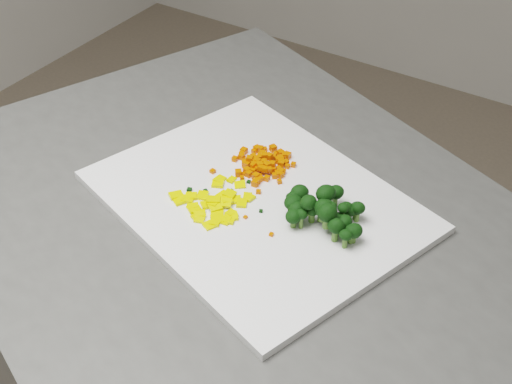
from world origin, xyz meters
The scene contains 166 objects.
cutting_board centered at (-0.17, 0.05, 0.91)m, with size 0.40×0.31×0.01m, color white.
carrot_pile centered at (-0.19, 0.11, 0.92)m, with size 0.09×0.09×0.02m, color #E14702, non-canonical shape.
pepper_pile centered at (-0.21, 0.01, 0.92)m, with size 0.10×0.10×0.01m, color yellow, non-canonical shape.
broccoli_pile centered at (-0.07, 0.05, 0.94)m, with size 0.11×0.11×0.05m, color black, non-canonical shape.
carrot_cube_0 centered at (-0.17, 0.09, 0.91)m, with size 0.01×0.01×0.01m, color #E14702.
carrot_cube_1 centered at (-0.20, 0.09, 0.91)m, with size 0.01×0.01×0.01m, color #E14702.
carrot_cube_2 centered at (-0.20, 0.12, 0.92)m, with size 0.01×0.01×0.01m, color #E14702.
carrot_cube_3 centered at (-0.17, 0.12, 0.92)m, with size 0.01×0.01×0.01m, color #E14702.
carrot_cube_4 centered at (-0.23, 0.12, 0.91)m, with size 0.01×0.01×0.01m, color #E14702.
carrot_cube_5 centered at (-0.18, 0.13, 0.91)m, with size 0.01×0.01×0.01m, color #E14702.
carrot_cube_6 centered at (-0.24, 0.10, 0.91)m, with size 0.01×0.01×0.01m, color #E14702.
carrot_cube_7 centered at (-0.18, 0.13, 0.91)m, with size 0.01×0.01×0.01m, color #E14702.
carrot_cube_8 centered at (-0.20, 0.09, 0.92)m, with size 0.01×0.01×0.01m, color #E14702.
carrot_cube_9 centered at (-0.22, 0.13, 0.91)m, with size 0.01×0.01×0.01m, color #E14702.
carrot_cube_10 centered at (-0.17, 0.13, 0.91)m, with size 0.01×0.01×0.01m, color #E14702.
carrot_cube_11 centered at (-0.20, 0.10, 0.91)m, with size 0.01×0.01×0.01m, color #E14702.
carrot_cube_12 centered at (-0.18, 0.13, 0.91)m, with size 0.01×0.01×0.01m, color #E14702.
carrot_cube_13 centered at (-0.21, 0.08, 0.91)m, with size 0.01×0.01×0.01m, color #E14702.
carrot_cube_14 centered at (-0.20, 0.08, 0.91)m, with size 0.01×0.01×0.01m, color #E14702.
carrot_cube_15 centered at (-0.20, 0.07, 0.91)m, with size 0.01×0.01×0.01m, color #E14702.
carrot_cube_16 centered at (-0.22, 0.14, 0.91)m, with size 0.01×0.01×0.01m, color #E14702.
carrot_cube_17 centered at (-0.19, 0.11, 0.92)m, with size 0.01×0.01×0.01m, color #E14702.
carrot_cube_18 centered at (-0.18, 0.07, 0.91)m, with size 0.01×0.01×0.01m, color #E14702.
carrot_cube_19 centered at (-0.18, 0.10, 0.92)m, with size 0.01×0.01×0.01m, color #E14702.
carrot_cube_20 centered at (-0.22, 0.10, 0.91)m, with size 0.01×0.01×0.01m, color #E14702.
carrot_cube_21 centered at (-0.18, 0.14, 0.91)m, with size 0.01×0.01×0.01m, color #E14702.
carrot_cube_22 centered at (-0.19, 0.14, 0.91)m, with size 0.01×0.01×0.01m, color #E14702.
carrot_cube_23 centered at (-0.18, 0.10, 0.92)m, with size 0.01×0.01×0.01m, color #E14702.
carrot_cube_24 centered at (-0.20, 0.11, 0.91)m, with size 0.01×0.01×0.01m, color #E14702.
carrot_cube_25 centered at (-0.16, 0.09, 0.91)m, with size 0.01×0.01×0.01m, color #E14702.
carrot_cube_26 centered at (-0.19, 0.11, 0.91)m, with size 0.01×0.01×0.01m, color #E14702.
carrot_cube_27 centered at (-0.19, 0.14, 0.91)m, with size 0.01×0.01×0.01m, color #E14702.
carrot_cube_28 centered at (-0.20, 0.10, 0.92)m, with size 0.01×0.01×0.01m, color #E14702.
carrot_cube_29 centered at (-0.17, 0.10, 0.91)m, with size 0.01×0.01×0.01m, color #E14702.
carrot_cube_30 centered at (-0.23, 0.11, 0.91)m, with size 0.01×0.01×0.01m, color #E14702.
carrot_cube_31 centered at (-0.18, 0.13, 0.91)m, with size 0.01×0.01×0.01m, color #E14702.
carrot_cube_32 centered at (-0.19, 0.10, 0.92)m, with size 0.01×0.01×0.01m, color #E14702.
carrot_cube_33 centered at (-0.18, 0.09, 0.92)m, with size 0.01×0.01×0.01m, color #E14702.
carrot_cube_34 centered at (-0.16, 0.13, 0.91)m, with size 0.01×0.01×0.01m, color #E14702.
carrot_cube_35 centered at (-0.20, 0.15, 0.92)m, with size 0.01×0.01×0.01m, color #E14702.
carrot_cube_36 centered at (-0.21, 0.11, 0.92)m, with size 0.01×0.01×0.01m, color #E14702.
carrot_cube_37 centered at (-0.17, 0.10, 0.91)m, with size 0.01×0.01×0.01m, color #E14702.
carrot_cube_38 centered at (-0.18, 0.14, 0.91)m, with size 0.01×0.01×0.01m, color #E14702.
carrot_cube_39 centered at (-0.22, 0.13, 0.91)m, with size 0.01×0.01×0.01m, color #E14702.
carrot_cube_40 centered at (-0.21, 0.13, 0.91)m, with size 0.01×0.01×0.01m, color #E14702.
carrot_cube_41 centered at (-0.23, 0.11, 0.91)m, with size 0.01×0.01×0.01m, color #E14702.
carrot_cube_42 centered at (-0.18, 0.08, 0.91)m, with size 0.01×0.01×0.01m, color #E14702.
carrot_cube_43 centered at (-0.19, 0.13, 0.91)m, with size 0.01×0.01×0.01m, color #E14702.
carrot_cube_44 centered at (-0.19, 0.14, 0.91)m, with size 0.01×0.01×0.01m, color #E14702.
carrot_cube_45 centered at (-0.20, 0.10, 0.92)m, with size 0.01×0.01×0.01m, color #E14702.
carrot_cube_46 centered at (-0.19, 0.12, 0.92)m, with size 0.01×0.01×0.01m, color #E14702.
carrot_cube_47 centered at (-0.19, 0.13, 0.91)m, with size 0.01×0.01×0.01m, color #E14702.
carrot_cube_48 centered at (-0.18, 0.10, 0.91)m, with size 0.01×0.01×0.01m, color #E14702.
carrot_cube_49 centered at (-0.19, 0.12, 0.92)m, with size 0.01×0.01×0.01m, color #E14702.
carrot_cube_50 centered at (-0.16, 0.10, 0.91)m, with size 0.01×0.01×0.01m, color #E14702.
carrot_cube_51 centered at (-0.21, 0.11, 0.91)m, with size 0.01×0.01×0.01m, color #E14702.
carrot_cube_52 centered at (-0.19, 0.11, 0.92)m, with size 0.01×0.01×0.01m, color #E14702.
carrot_cube_53 centered at (-0.19, 0.11, 0.92)m, with size 0.01×0.01×0.01m, color #E14702.
carrot_cube_54 centered at (-0.18, 0.07, 0.91)m, with size 0.01×0.01×0.01m, color #E14702.
carrot_cube_55 centered at (-0.20, 0.10, 0.92)m, with size 0.01×0.01×0.01m, color #E14702.
carrot_cube_56 centered at (-0.21, 0.14, 0.91)m, with size 0.01×0.01×0.01m, color #E14702.
carrot_cube_57 centered at (-0.18, 0.14, 0.91)m, with size 0.01×0.01×0.01m, color #E14702.
carrot_cube_58 centered at (-0.19, 0.09, 0.92)m, with size 0.01×0.01×0.01m, color #E14702.
carrot_cube_59 centered at (-0.19, 0.08, 0.91)m, with size 0.01×0.01×0.01m, color #E14702.
carrot_cube_60 centered at (-0.17, 0.11, 0.91)m, with size 0.01×0.01×0.01m, color #E14702.
carrot_cube_61 centered at (-0.20, 0.10, 0.92)m, with size 0.01×0.01×0.01m, color #E14702.
carrot_cube_62 centered at (-0.21, 0.11, 0.92)m, with size 0.01×0.01×0.01m, color #E14702.
carrot_cube_63 centered at (-0.18, 0.07, 0.91)m, with size 0.01×0.01×0.01m, color #E14702.
carrot_cube_64 centered at (-0.21, 0.12, 0.92)m, with size 0.01×0.01×0.01m, color #E14702.
carrot_cube_65 centered at (-0.22, 0.13, 0.91)m, with size 0.01×0.01×0.01m, color #E14702.
carrot_cube_66 centered at (-0.18, 0.11, 0.92)m, with size 0.01×0.01×0.01m, color #E14702.
carrot_cube_67 centered at (-0.17, 0.10, 0.91)m, with size 0.01×0.01×0.01m, color #E14702.
carrot_cube_68 centered at (-0.18, 0.14, 0.92)m, with size 0.01×0.01×0.01m, color #E14702.
carrot_cube_69 centered at (-0.21, 0.10, 0.91)m, with size 0.01×0.01×0.01m, color #E14702.
carrot_cube_70 centered at (-0.20, 0.10, 0.92)m, with size 0.01×0.01×0.01m, color #E14702.
carrot_cube_71 centered at (-0.16, 0.11, 0.91)m, with size 0.01×0.01×0.01m, color #E14702.
carrot_cube_72 centered at (-0.17, 0.11, 0.91)m, with size 0.01×0.01×0.01m, color #E14702.
carrot_cube_73 centered at (-0.21, 0.10, 0.92)m, with size 0.01×0.01×0.01m, color #E14702.
carrot_cube_74 centered at (-0.21, 0.07, 0.92)m, with size 0.01×0.01×0.01m, color #E14702.
carrot_cube_75 centered at (-0.20, 0.11, 0.92)m, with size 0.01×0.01×0.01m, color #E14702.
carrot_cube_76 centered at (-0.17, 0.12, 0.91)m, with size 0.01×0.01×0.01m, color #E14702.
pepper_chunk_0 centered at (-0.18, 0.00, 0.91)m, with size 0.01×0.01×0.00m, color yellow.
pepper_chunk_1 centered at (-0.17, 0.00, 0.91)m, with size 0.02×0.01×0.00m, color yellow.
pepper_chunk_2 centered at (-0.18, -0.01, 0.91)m, with size 0.01×0.01×0.00m, color yellow.
pepper_chunk_3 centered at (-0.19, -0.01, 0.91)m, with size 0.02×0.02×0.00m, color yellow.
pepper_chunk_4 centered at (-0.21, 0.06, 0.91)m, with size 0.01×0.01×0.00m, color yellow.
pepper_chunk_5 centered at (-0.22, 0.04, 0.91)m, with size 0.01×0.02×0.00m, color yellow.
pepper_chunk_6 centered at (-0.26, -0.01, 0.91)m, with size 0.02×0.01×0.00m, color yellow.
pepper_chunk_7 centered at (-0.19, 0.03, 0.91)m, with size 0.02×0.01×0.00m, color yellow.
pepper_chunk_8 centered at (-0.20, -0.03, 0.91)m, with size 0.02×0.01×0.00m, color yellow.
pepper_chunk_9 centered at (-0.21, -0.02, 0.91)m, with size 0.01×0.01×0.00m, color yellow.
pepper_chunk_10 centered at (-0.20, 0.03, 0.91)m, with size 0.02×0.02×0.00m, color yellow.
pepper_chunk_11 centered at (-0.20, 0.00, 0.92)m, with size 0.01×0.01×0.00m, color yellow.
pepper_chunk_12 centered at (-0.24, -0.01, 0.91)m, with size 0.01×0.02×0.00m, color yellow.
pepper_chunk_13 centered at (-0.23, 0.05, 0.91)m, with size 0.02×0.01×0.00m, color yellow.
pepper_chunk_14 centered at (-0.19, 0.02, 0.92)m, with size 0.01×0.01×0.00m, color yellow.
pepper_chunk_15 centered at (-0.21, -0.02, 0.91)m, with size 0.02×0.01×0.00m, color yellow.
pepper_chunk_16 centered at (-0.20, 0.01, 0.91)m, with size 0.02×0.01×0.00m, color yellow.
pepper_chunk_17 centered at (-0.21, 0.01, 0.92)m, with size 0.02×0.01×0.00m, color yellow.
pepper_chunk_18 centered at (-0.20, 0.00, 0.92)m, with size 0.02×0.01×0.00m, color yellow.
pepper_chunk_19 centered at (-0.20, 0.03, 0.92)m, with size 0.01×0.01×0.00m, color yellow.
pepper_chunk_20 centered at (-0.17, 0.00, 0.91)m, with size 0.02×0.01×0.00m, color yellow.
pepper_chunk_21 centered at (-0.17, -0.01, 0.91)m, with size 0.02×0.01×0.00m, color yellow.
pepper_chunk_22 centered at (-0.22, -0.01, 0.91)m, with size 0.01×0.01×0.00m, color yellow.
pepper_chunk_23 centered at (-0.19, -0.03, 0.91)m, with size 0.01×0.01×0.00m, color yellow.
pepper_chunk_24 centered at (-0.24, -0.01, 0.91)m, with size 0.01×0.01×0.00m, color yellow.
pepper_chunk_25 centered at (-0.18, 0.03, 0.91)m, with size 0.01×0.02×0.00m, color yellow.
pepper_chunk_26 centered at (-0.19, 0.01, 0.92)m, with size 0.01×0.01×0.00m, color yellow.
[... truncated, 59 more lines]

